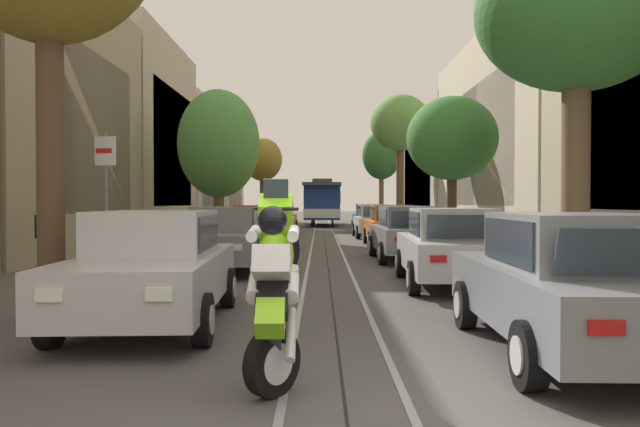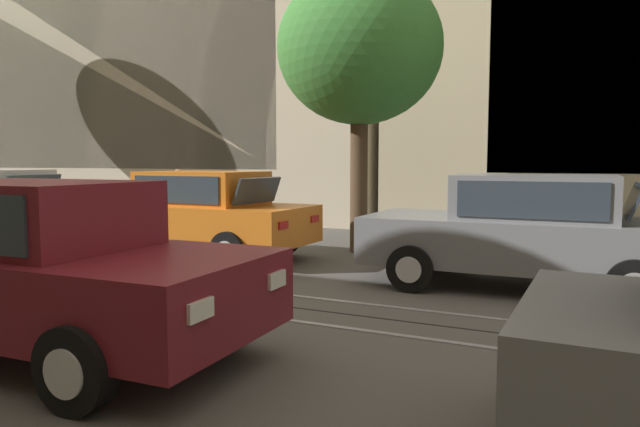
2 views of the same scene
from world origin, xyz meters
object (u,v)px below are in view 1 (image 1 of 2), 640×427
Objects in this scene: parked_car_grey_second_left at (230,238)px; street_tree_kerb_right_fourth at (384,156)px; street_tree_kerb_left_second at (222,144)px; street_tree_kerb_right_mid at (403,124)px; parked_car_grey_near_right at (575,284)px; parked_car_orange_fourth_right at (394,225)px; motorcycle_with_rider at (277,277)px; street_tree_kerb_right_second at (455,139)px; pedestrian_on_left_pavement at (457,221)px; street_sign_post at (109,198)px; parked_car_yellow_fourth_left at (277,221)px; parked_car_silver_near_left at (157,267)px; parked_car_silver_fifth_right at (378,221)px; parked_car_orange_fifth_left at (282,218)px; cable_car_trolley at (326,203)px; parked_car_silver_second_right at (454,247)px; pedestrian_on_right_pavement at (50,234)px; parked_car_maroon_mid_left at (260,227)px; parked_car_navy_sixth_right at (372,218)px; street_tree_kerb_right_near at (580,16)px; street_tree_kerb_left_mid at (265,160)px; parked_car_grey_mid_right at (411,233)px.

street_tree_kerb_right_fourth is at bearing 77.00° from parked_car_grey_second_left.
street_tree_kerb_right_mid is (8.90, 8.24, 1.92)m from street_tree_kerb_left_second.
parked_car_grey_near_right is (5.11, -8.18, 0.00)m from parked_car_grey_second_left.
parked_car_orange_fourth_right is 0.56× the size of street_tree_kerb_right_mid.
motorcycle_with_rider reaches higher than parked_car_orange_fourth_right.
street_tree_kerb_right_second is 3.41× the size of pedestrian_on_left_pavement.
parked_car_yellow_fourth_left is at bearing 85.51° from street_sign_post.
parked_car_orange_fourth_right is at bearing -135.86° from pedestrian_on_left_pavement.
street_tree_kerb_right_mid is 2.72× the size of street_sign_post.
motorcycle_with_rider is (1.90, -2.82, 0.21)m from parked_car_silver_near_left.
street_tree_kerb_right_fourth is (6.70, 16.48, 4.31)m from parked_car_yellow_fourth_left.
parked_car_yellow_fourth_left is 4.80m from parked_car_silver_fifth_right.
street_sign_post is at bearing -104.48° from parked_car_grey_second_left.
cable_car_trolley is (2.54, 8.72, 0.86)m from parked_car_orange_fifth_left.
parked_car_silver_fifth_right is (4.94, 20.39, 0.00)m from parked_car_silver_near_left.
cable_car_trolley is at bearing 75.33° from street_tree_kerb_left_second.
parked_car_silver_second_right is 6.65m from street_sign_post.
pedestrian_on_right_pavement is (-10.93, -30.59, -4.15)m from street_tree_kerb_right_fourth.
parked_car_maroon_mid_left is at bearing -158.21° from parked_car_orange_fourth_right.
parked_car_grey_second_left and parked_car_silver_second_right have the same top height.
parked_car_grey_near_right is 22.09m from parked_car_silver_fifth_right.
street_tree_kerb_right_near reaches higher than parked_car_navy_sixth_right.
street_sign_post reaches higher than parked_car_grey_near_right.
parked_car_grey_near_right is 36.69m from cable_car_trolley.
street_tree_kerb_right_second is at bearing -76.34° from parked_car_silver_fifth_right.
parked_car_silver_near_left and parked_car_navy_sixth_right have the same top height.
street_sign_post is (-6.36, 3.32, 0.97)m from parked_car_grey_near_right.
street_tree_kerb_right_second is (0.20, 10.51, -0.98)m from street_tree_kerb_right_near.
street_tree_kerb_left_second is at bearing -103.03° from parked_car_orange_fifth_left.
parked_car_grey_second_left is 1.00× the size of parked_car_yellow_fourth_left.
street_tree_kerb_left_second is 0.71× the size of cable_car_trolley.
street_tree_kerb_left_mid is at bearing -155.07° from street_tree_kerb_right_fourth.
parked_car_orange_fifth_left is 0.69× the size of street_tree_kerb_right_near.
parked_car_silver_near_left is 1.01× the size of parked_car_yellow_fourth_left.
pedestrian_on_right_pavement is at bearing -101.13° from parked_car_orange_fifth_left.
parked_car_maroon_mid_left and parked_car_yellow_fourth_left have the same top height.
parked_car_navy_sixth_right is 0.67× the size of street_tree_kerb_left_second.
street_tree_kerb_left_mid is at bearing 88.23° from street_tree_kerb_left_second.
cable_car_trolley reaches higher than street_sign_post.
parked_car_silver_second_right is 31.19m from cable_car_trolley.
parked_car_silver_fifth_right is at bearing -109.97° from street_tree_kerb_right_mid.
parked_car_grey_second_left is 5.53m from parked_car_grey_mid_right.
parked_car_silver_fifth_right is 0.63× the size of street_tree_kerb_right_fourth.
parked_car_orange_fifth_left is 2.79× the size of pedestrian_on_left_pavement.
parked_car_maroon_mid_left is at bearing 83.20° from street_sign_post.
street_tree_kerb_right_fourth reaches higher than street_tree_kerb_right_near.
parked_car_maroon_mid_left is 1.55× the size of street_sign_post.
street_tree_kerb_right_near is at bearing -19.12° from pedestrian_on_right_pavement.
parked_car_grey_second_left is 1.00× the size of parked_car_silver_fifth_right.
street_tree_kerb_right_second is 23.01m from cable_car_trolley.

